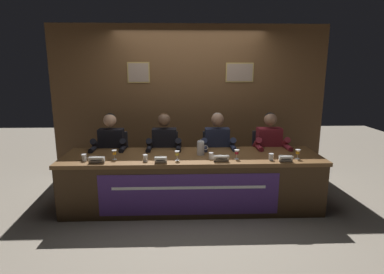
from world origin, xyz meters
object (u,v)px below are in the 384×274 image
Objects in this scene: nameplate_center_left at (161,160)px; panelist_center_right at (218,148)px; panelist_far_left at (111,149)px; nameplate_far_left at (96,160)px; water_pitcher_central at (201,148)px; water_cup_center_right at (211,156)px; juice_glass_far_left at (114,153)px; conference_table at (192,174)px; chair_center_left at (165,162)px; chair_center_right at (216,162)px; water_cup_center_left at (145,158)px; panelist_center_left at (164,148)px; nameplate_far_right at (286,159)px; juice_glass_center_left at (177,154)px; juice_glass_center_right at (237,153)px; juice_glass_far_right at (298,152)px; water_cup_far_left at (84,158)px; panelist_far_right at (270,147)px; nameplate_center_right at (221,158)px; chair_far_right at (266,161)px; chair_far_left at (114,163)px.

panelist_center_right reaches higher than nameplate_center_left.
panelist_far_left is 6.30× the size of nameplate_far_left.
water_cup_center_right is at bearing -59.70° from water_pitcher_central.
conference_table is at bearing 3.25° from juice_glass_far_left.
chair_center_left and chair_center_right have the same top height.
nameplate_center_left is 0.22m from water_cup_center_left.
water_cup_center_right is (-0.16, -0.62, 0.05)m from panelist_center_right.
panelist_center_left reaches higher than nameplate_far_right.
conference_table is at bearing -133.30° from water_pitcher_central.
water_cup_center_right is at bearing 4.65° from water_cup_center_left.
juice_glass_center_right is at bearing 2.51° from juice_glass_center_left.
juice_glass_far_left is at bearing 178.95° from water_cup_center_right.
nameplate_center_left is at bearing -176.19° from juice_glass_far_right.
nameplate_center_left is at bearing -7.51° from water_cup_far_left.
panelist_center_left reaches higher than water_cup_center_right.
panelist_center_right is at bearing 23.02° from juice_glass_far_left.
panelist_center_right is (1.78, 0.64, -0.05)m from water_cup_far_left.
juice_glass_far_right is at bearing 2.04° from nameplate_far_left.
juice_glass_far_right is (1.76, -0.85, 0.37)m from chair_center_left.
panelist_far_right is at bearing 20.99° from water_cup_center_left.
nameplate_center_left is 1.77× the size of water_cup_center_right.
panelist_center_left reaches higher than water_pitcher_central.
panelist_center_left reaches higher than nameplate_center_right.
chair_center_right is at bearing 50.55° from nameplate_center_left.
chair_far_right is (2.38, 0.20, -0.28)m from panelist_far_left.
panelist_far_right reaches higher than chair_center_right.
chair_center_right is at bearing 30.62° from nameplate_far_left.
chair_far_left is at bearing 157.54° from nameplate_far_right.
juice_glass_far_right is at bearing -1.44° from juice_glass_center_right.
panelist_far_left is at bearing 73.44° from water_cup_far_left.
juice_glass_center_right is (0.57, -0.09, 0.31)m from conference_table.
water_cup_center_left reaches higher than nameplate_center_left.
panelist_far_left is at bearing 162.58° from water_pitcher_central.
juice_glass_center_right is at bearing -26.14° from water_pitcher_central.
panelist_far_left is 1.00× the size of panelist_center_right.
panelist_far_right is (2.19, 0.60, -0.10)m from juice_glass_far_left.
panelist_far_right reaches higher than juice_glass_center_right.
panelist_center_right is 1.17m from juice_glass_far_right.
chair_far_right is at bearing 101.40° from juice_glass_far_right.
chair_center_right is (1.40, 0.80, -0.37)m from juice_glass_far_left.
nameplate_far_right is (1.57, -0.00, 0.00)m from nameplate_center_left.
chair_far_left is at bearing 154.99° from water_pitcher_central.
chair_center_right is (0.79, 0.20, -0.28)m from panelist_center_left.
water_pitcher_central is at bearing 8.72° from water_cup_far_left.
chair_center_right is 5.34× the size of nameplate_far_right.
nameplate_center_left is 1.30m from chair_center_right.
conference_table is 2.80× the size of panelist_far_left.
panelist_center_left is 0.67m from water_pitcher_central.
panelist_center_left is 1.75m from nameplate_far_right.
juice_glass_center_left reaches higher than conference_table.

